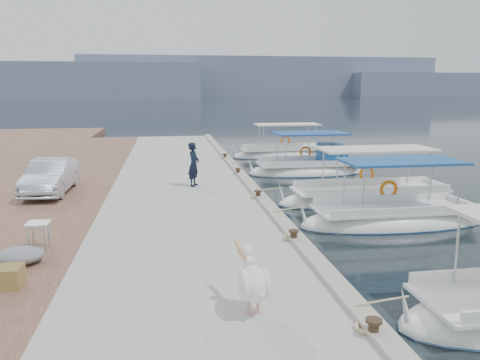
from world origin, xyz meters
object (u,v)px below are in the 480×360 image
(fishing_caique_d, at_px, (308,170))
(parked_car, at_px, (51,176))
(fishing_caique_b, at_px, (393,221))
(fishing_caique_e, at_px, (284,155))
(pelican, at_px, (253,282))
(fisherman, at_px, (194,164))
(fishing_caique_c, at_px, (369,200))

(fishing_caique_d, bearing_deg, parked_car, -156.93)
(fishing_caique_b, xyz_separation_m, parked_car, (-12.13, 4.64, 1.05))
(fishing_caique_e, height_order, pelican, fishing_caique_e)
(fishing_caique_b, bearing_deg, pelican, -133.10)
(fishing_caique_e, relative_size, fisherman, 3.79)
(fisherman, distance_m, parked_car, 5.68)
(fishing_caique_b, distance_m, fishing_caique_d, 9.81)
(fishing_caique_d, bearing_deg, fisherman, -143.80)
(pelican, distance_m, fisherman, 11.57)
(fishing_caique_d, relative_size, fisherman, 3.46)
(fishing_caique_b, xyz_separation_m, fishing_caique_d, (0.01, 9.81, 0.07))
(fishing_caique_d, relative_size, parked_car, 1.57)
(pelican, xyz_separation_m, fisherman, (-0.39, 11.56, 0.32))
(fishing_caique_c, relative_size, pelican, 4.97)
(fishing_caique_e, xyz_separation_m, parked_car, (-12.34, -11.23, 1.05))
(fishing_caique_c, bearing_deg, fishing_caique_b, -99.41)
(fisherman, bearing_deg, parked_car, 116.57)
(fishing_caique_c, bearing_deg, fishing_caique_e, 91.34)
(fishing_caique_d, bearing_deg, fishing_caique_c, -85.77)
(fishing_caique_e, bearing_deg, parked_car, -137.70)
(fishing_caique_b, distance_m, fishing_caique_e, 15.86)
(fisherman, bearing_deg, fishing_caique_e, -9.48)
(fishing_caique_c, xyz_separation_m, parked_car, (-12.64, 1.58, 1.05))
(fishing_caique_d, bearing_deg, fishing_caique_b, -90.05)
(fishing_caique_c, height_order, fishing_caique_e, same)
(fishing_caique_b, height_order, parked_car, fishing_caique_b)
(fishing_caique_c, bearing_deg, pelican, -124.58)
(parked_car, bearing_deg, pelican, -60.08)
(fishing_caique_b, relative_size, fishing_caique_e, 0.94)
(fisherman, height_order, parked_car, fisherman)
(fishing_caique_e, xyz_separation_m, pelican, (-6.29, -22.36, 0.99))
(fishing_caique_e, height_order, fisherman, fisherman)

